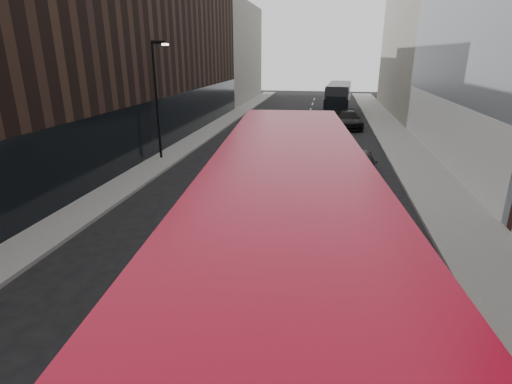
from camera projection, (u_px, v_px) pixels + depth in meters
The scene contains 11 objects.
sidewalk_right at pixel (401, 145), 29.46m from camera, with size 3.00×80.00×0.15m, color slate.
sidewalk_left at pixel (199, 137), 32.01m from camera, with size 2.00×80.00×0.15m, color slate.
building_victorian at pixel (420, 22), 43.36m from camera, with size 6.50×24.00×21.00m.
building_left_mid at pixel (175, 47), 34.96m from camera, with size 5.00×24.00×14.00m, color black.
building_left_far at pixel (232, 53), 55.60m from camera, with size 5.00×20.00×13.00m, color slate.
street_lamp at pixel (157, 93), 24.19m from camera, with size 1.06×0.22×7.00m.
red_bus at pixel (287, 266), 7.46m from camera, with size 3.82×12.07×4.80m.
grey_bus at pixel (338, 98), 44.38m from camera, with size 3.12×10.45×3.33m.
car_a at pixel (362, 163), 22.24m from camera, with size 1.56×3.88×1.32m, color black.
car_b at pixel (318, 155), 24.03m from camera, with size 1.33×3.82×1.26m, color gray.
car_c at pixel (348, 120), 36.28m from camera, with size 2.12×5.22×1.52m, color black.
Camera 1 is at (1.99, -5.41, 6.42)m, focal length 28.00 mm.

